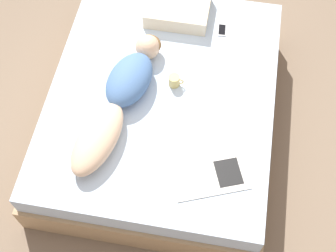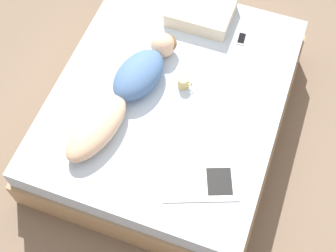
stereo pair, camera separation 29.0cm
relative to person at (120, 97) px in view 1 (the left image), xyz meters
name	(u,v)px [view 1 (the left image)]	position (x,y,z in m)	size (l,w,h in m)	color
ground_plane	(163,124)	(0.29, 0.17, -0.60)	(12.00, 12.00, 0.00)	#7A6651
bed	(163,109)	(0.29, 0.17, -0.35)	(1.78, 2.18, 0.51)	tan
person	(120,97)	(0.00, 0.00, 0.00)	(0.53, 1.33, 0.20)	#DBB28E
open_magazine	(211,176)	(0.75, -0.48, -0.09)	(0.60, 0.46, 0.01)	silver
coffee_mug	(174,81)	(0.37, 0.25, -0.05)	(0.12, 0.09, 0.10)	tan
cell_phone	(222,30)	(0.67, 0.85, -0.09)	(0.08, 0.14, 0.01)	silver
pillow	(178,8)	(0.28, 0.97, -0.03)	(0.52, 0.43, 0.14)	beige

